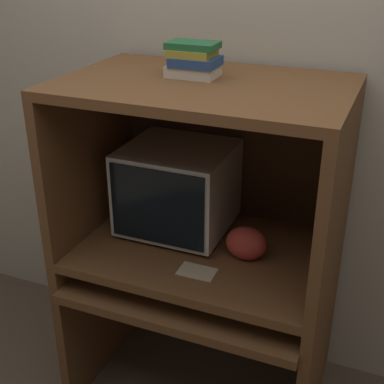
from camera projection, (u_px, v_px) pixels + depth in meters
name	position (u px, v px, depth m)	size (l,w,h in m)	color
wall_back	(238.00, 86.00, 2.23)	(6.00, 0.06, 2.60)	beige
desk_base	(198.00, 319.00, 2.25)	(1.03, 0.71, 0.63)	brown
desk_monitor_shelf	(202.00, 252.00, 2.15)	(1.03, 0.68, 0.12)	brown
hutch_upper	(207.00, 140.00, 1.98)	(1.03, 0.68, 0.67)	brown
crt_monitor	(178.00, 188.00, 2.20)	(0.42, 0.41, 0.36)	beige
keyboard	(150.00, 275.00, 2.14)	(0.42, 0.17, 0.03)	black
mouse	(214.00, 287.00, 2.06)	(0.07, 0.05, 0.03)	black
snack_bag	(246.00, 243.00, 2.04)	(0.16, 0.12, 0.13)	#BC382D
book_stack	(194.00, 60.00, 1.89)	(0.18, 0.13, 0.12)	beige
paper_card	(197.00, 272.00, 1.98)	(0.14, 0.09, 0.00)	#CCB28C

